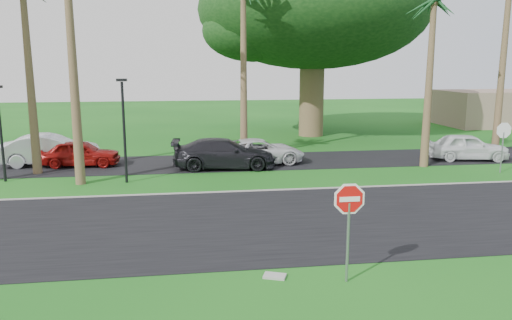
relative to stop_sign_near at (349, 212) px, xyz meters
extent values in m
plane|color=#134D13|center=(-0.50, 3.00, -1.77)|extent=(120.00, 120.00, 0.00)
cube|color=black|center=(-0.50, 5.00, -1.76)|extent=(120.00, 8.00, 0.02)
cube|color=black|center=(-0.50, 15.50, -1.76)|extent=(120.00, 5.00, 0.02)
cube|color=gray|center=(-0.50, 9.05, -1.74)|extent=(120.00, 0.12, 0.06)
cylinder|color=gray|center=(0.00, 0.00, -0.77)|extent=(0.07, 0.07, 2.00)
cylinder|color=white|center=(0.00, 0.00, 0.33)|extent=(1.05, 0.02, 1.05)
cylinder|color=red|center=(0.00, 0.00, 0.33)|extent=(0.90, 0.02, 0.90)
cube|color=white|center=(0.00, 0.00, 0.33)|extent=(0.50, 0.02, 0.12)
cylinder|color=gray|center=(11.50, 11.00, -0.77)|extent=(0.07, 0.07, 2.00)
cylinder|color=white|center=(11.50, 11.00, 0.33)|extent=(1.05, 0.02, 1.05)
cylinder|color=red|center=(11.50, 11.00, 0.33)|extent=(0.90, 0.02, 0.90)
cube|color=white|center=(11.50, 11.00, 0.33)|extent=(0.50, 0.02, 0.12)
cone|color=brown|center=(-11.00, 14.00, 2.73)|extent=(0.44, 0.44, 9.00)
cone|color=brown|center=(-8.50, 11.50, 3.98)|extent=(0.44, 0.44, 11.50)
cone|color=brown|center=(-0.50, 17.00, 2.98)|extent=(0.44, 0.44, 9.50)
cone|color=brown|center=(8.50, 13.00, 2.48)|extent=(0.44, 0.44, 8.50)
cone|color=brown|center=(14.50, 16.00, 4.23)|extent=(0.44, 0.44, 12.00)
cylinder|color=brown|center=(5.50, 25.00, 1.23)|extent=(1.80, 1.80, 6.00)
ellipsoid|color=black|center=(5.50, 25.00, 7.23)|extent=(16.50, 16.50, 8.25)
cylinder|color=black|center=(-12.00, 12.50, 0.33)|extent=(0.12, 0.12, 4.20)
cylinder|color=black|center=(-6.50, 11.50, 0.48)|extent=(0.12, 0.12, 4.50)
cube|color=black|center=(-6.50, 11.50, 2.81)|extent=(0.45, 0.25, 0.12)
cube|color=gray|center=(23.50, 29.00, -0.27)|extent=(10.00, 6.00, 3.00)
imported|color=silver|center=(-10.88, 16.10, -0.96)|extent=(5.05, 2.08, 1.63)
imported|color=maroon|center=(-9.26, 15.56, -1.09)|extent=(4.09, 1.82, 1.37)
imported|color=black|center=(-1.89, 13.96, -1.02)|extent=(5.34, 2.43, 1.52)
imported|color=silver|center=(0.10, 14.88, -1.11)|extent=(4.93, 2.54, 1.33)
imported|color=silver|center=(11.67, 14.29, -1.04)|extent=(4.55, 2.50, 1.47)
cube|color=gray|center=(-1.70, 0.49, -1.74)|extent=(0.64, 0.53, 0.06)
camera|label=1|loc=(-3.84, -11.04, 3.48)|focal=35.00mm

